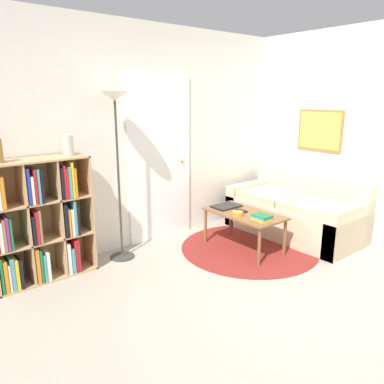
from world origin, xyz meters
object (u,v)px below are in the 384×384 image
at_px(floor_lamp, 116,123).
at_px(bookshelf, 38,223).
at_px(couch, 297,213).
at_px(vase_on_shelf, 68,145).
at_px(laptop, 226,206).
at_px(bowl, 238,214).
at_px(coffee_table, 244,217).

bearing_deg(floor_lamp, bookshelf, 175.93).
height_order(couch, vase_on_shelf, vase_on_shelf).
distance_m(bookshelf, laptop, 2.16).
relative_size(bowl, vase_on_shelf, 0.63).
relative_size(floor_lamp, coffee_table, 1.93).
relative_size(bookshelf, couch, 0.71).
bearing_deg(bowl, couch, -2.22).
xyz_separation_m(couch, bowl, (-1.09, 0.04, 0.20)).
relative_size(floor_lamp, vase_on_shelf, 8.97).
relative_size(laptop, vase_on_shelf, 1.66).
xyz_separation_m(bookshelf, couch, (3.06, -0.83, -0.31)).
xyz_separation_m(floor_lamp, laptop, (1.25, -0.40, -1.05)).
bearing_deg(floor_lamp, laptop, -17.70).
xyz_separation_m(bowl, vase_on_shelf, (-1.60, 0.79, 0.84)).
relative_size(couch, laptop, 4.99).
bearing_deg(bowl, laptop, 66.54).
distance_m(bookshelf, coffee_table, 2.25).
bearing_deg(couch, floor_lamp, 160.68).
xyz_separation_m(floor_lamp, coffee_table, (1.25, -0.69, -1.10)).
relative_size(bookshelf, coffee_table, 1.27).
height_order(bookshelf, coffee_table, bookshelf).
height_order(bookshelf, couch, bookshelf).
xyz_separation_m(bookshelf, floor_lamp, (0.87, -0.06, 0.93)).
height_order(laptop, vase_on_shelf, vase_on_shelf).
bearing_deg(vase_on_shelf, couch, -17.21).
distance_m(couch, laptop, 1.03).
height_order(laptop, bowl, bowl).
height_order(floor_lamp, laptop, floor_lamp).
xyz_separation_m(couch, vase_on_shelf, (-2.69, 0.83, 1.04)).
height_order(floor_lamp, couch, floor_lamp).
bearing_deg(couch, laptop, 158.59).
distance_m(coffee_table, vase_on_shelf, 2.11).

